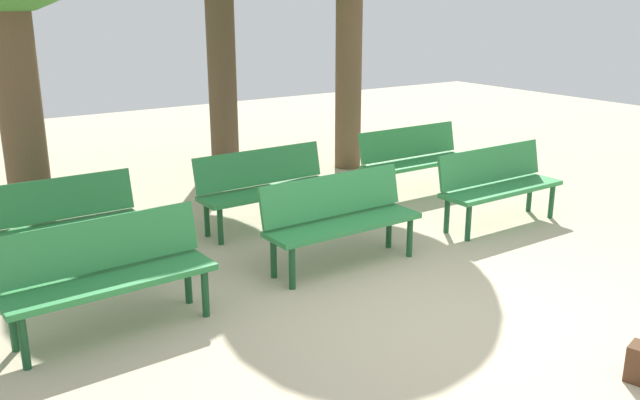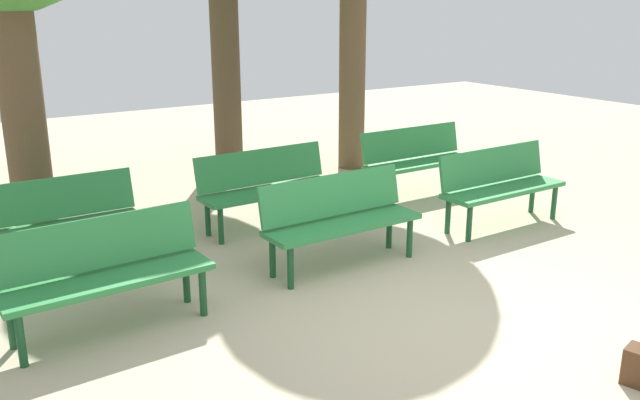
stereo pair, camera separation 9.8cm
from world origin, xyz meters
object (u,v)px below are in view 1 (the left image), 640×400
at_px(bench_r1_c2, 414,156).
at_px(bench_r0_c0, 107,269).
at_px(bench_r0_c1, 340,215).
at_px(bench_r0_c2, 498,181).
at_px(bench_r1_c1, 265,184).
at_px(bench_r1_c0, 53,221).

bearing_deg(bench_r1_c2, bench_r0_c0, -160.37).
bearing_deg(bench_r1_c2, bench_r0_c1, -146.41).
bearing_deg(bench_r0_c0, bench_r0_c2, -0.67).
distance_m(bench_r0_c1, bench_r1_c1, 1.40).
height_order(bench_r0_c1, bench_r1_c0, same).
height_order(bench_r0_c0, bench_r0_c2, same).
bearing_deg(bench_r0_c1, bench_r0_c2, -0.33).
bearing_deg(bench_r1_c0, bench_r1_c1, 0.95).
bearing_deg(bench_r0_c0, bench_r1_c1, 31.51).
bearing_deg(bench_r0_c2, bench_r1_c1, 147.88).
distance_m(bench_r0_c2, bench_r1_c0, 4.75).
bearing_deg(bench_r1_c1, bench_r0_c0, -147.35).
relative_size(bench_r0_c1, bench_r1_c2, 1.00).
bearing_deg(bench_r0_c1, bench_r1_c1, 90.26).
height_order(bench_r0_c2, bench_r1_c0, same).
xyz_separation_m(bench_r0_c0, bench_r1_c1, (2.25, 1.50, 0.00)).
xyz_separation_m(bench_r0_c2, bench_r1_c2, (0.06, 1.49, 0.00)).
xyz_separation_m(bench_r0_c1, bench_r0_c2, (2.23, 0.02, 0.00)).
xyz_separation_m(bench_r0_c2, bench_r1_c1, (-2.25, 1.38, 0.00)).
height_order(bench_r0_c0, bench_r0_c1, same).
bearing_deg(bench_r0_c2, bench_r1_c0, 162.99).
bearing_deg(bench_r0_c0, bench_r1_c0, 89.87).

